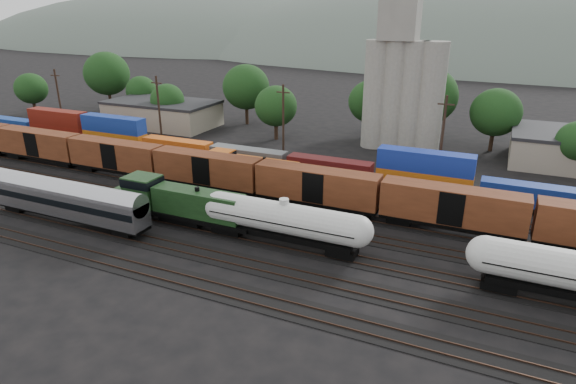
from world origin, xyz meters
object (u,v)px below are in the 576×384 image
at_px(tank_car_a, 284,220).
at_px(grain_silo, 403,83).
at_px(passenger_coach, 65,198).
at_px(orange_locomotive, 247,167).
at_px(green_locomotive, 175,201).

bearing_deg(tank_car_a, grain_silo, 86.08).
xyz_separation_m(passenger_coach, grain_silo, (27.35, 46.00, 8.25)).
bearing_deg(orange_locomotive, grain_silo, 59.52).
bearing_deg(tank_car_a, green_locomotive, 180.00).
height_order(tank_car_a, grain_silo, grain_silo).
bearing_deg(passenger_coach, grain_silo, 59.26).
xyz_separation_m(orange_locomotive, grain_silo, (15.30, 26.00, 8.97)).
xyz_separation_m(tank_car_a, orange_locomotive, (-12.50, 15.00, -0.57)).
bearing_deg(grain_silo, green_locomotive, -111.60).
relative_size(tank_car_a, passenger_coach, 0.86).
distance_m(passenger_coach, orange_locomotive, 23.36).
bearing_deg(passenger_coach, green_locomotive, 24.22).
height_order(passenger_coach, grain_silo, grain_silo).
bearing_deg(green_locomotive, grain_silo, 68.40).
bearing_deg(orange_locomotive, tank_car_a, -50.20).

